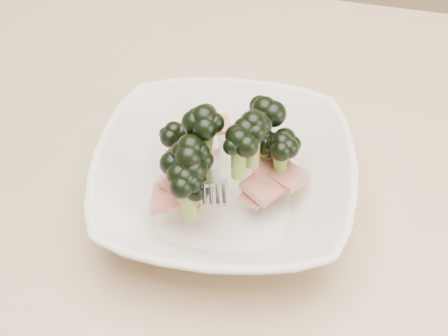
% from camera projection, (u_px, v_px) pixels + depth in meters
% --- Properties ---
extents(dining_table, '(1.20, 0.80, 0.75)m').
position_uv_depth(dining_table, '(268.00, 258.00, 0.71)').
color(dining_table, tan).
rests_on(dining_table, ground).
extents(broccoli_dish, '(0.28, 0.28, 0.13)m').
position_uv_depth(broccoli_dish, '(224.00, 176.00, 0.61)').
color(broccoli_dish, beige).
rests_on(broccoli_dish, dining_table).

